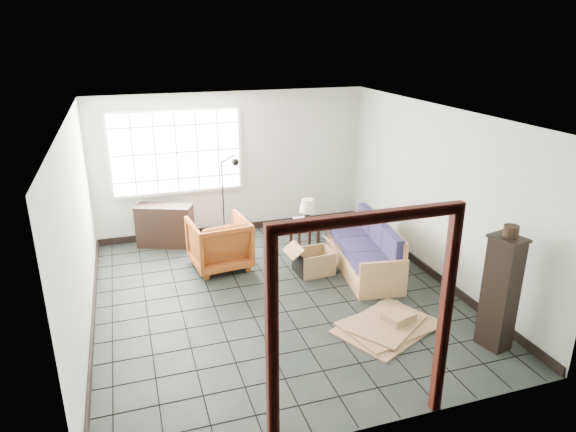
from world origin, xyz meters
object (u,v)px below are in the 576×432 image
object	(u,v)px
futon_sofa	(367,253)
side_table	(304,228)
armchair	(219,241)
tall_shelf	(500,292)

from	to	relation	value
futon_sofa	side_table	xyz separation A→B (m)	(-0.67, 1.06, 0.10)
armchair	side_table	xyz separation A→B (m)	(1.52, 0.21, -0.05)
futon_sofa	side_table	bearing A→B (deg)	130.10
futon_sofa	side_table	distance (m)	1.26
futon_sofa	tall_shelf	size ratio (longest dim) A/B	1.38
futon_sofa	tall_shelf	bearing A→B (deg)	-69.30
futon_sofa	tall_shelf	distance (m)	2.45
tall_shelf	side_table	bearing A→B (deg)	96.57
armchair	tall_shelf	bearing A→B (deg)	123.74
side_table	tall_shelf	bearing A→B (deg)	-70.66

